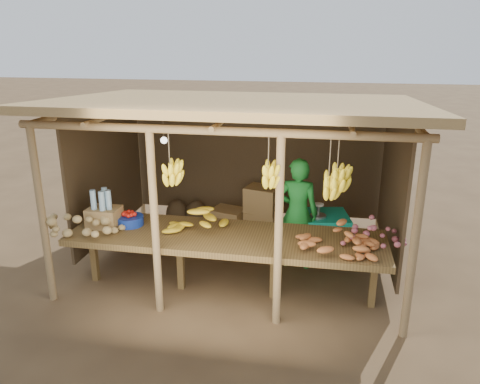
# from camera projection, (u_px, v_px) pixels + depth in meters

# --- Properties ---
(ground) EXTENTS (60.00, 60.00, 0.00)m
(ground) POSITION_uv_depth(u_px,v_px,m) (240.00, 259.00, 6.90)
(ground) COLOR brown
(ground) RESTS_ON ground
(stall_structure) EXTENTS (4.70, 3.50, 2.43)m
(stall_structure) POSITION_uv_depth(u_px,v_px,m) (243.00, 131.00, 6.27)
(stall_structure) COLOR olive
(stall_structure) RESTS_ON ground
(counter) EXTENTS (3.90, 1.05, 0.80)m
(counter) POSITION_uv_depth(u_px,v_px,m) (226.00, 239.00, 5.78)
(counter) COLOR brown
(counter) RESTS_ON ground
(potato_heap) EXTENTS (1.20, 0.94, 0.37)m
(potato_heap) POSITION_uv_depth(u_px,v_px,m) (77.00, 218.00, 5.81)
(potato_heap) COLOR tan
(potato_heap) RESTS_ON counter
(sweet_potato_heap) EXTENTS (0.87, 0.54, 0.35)m
(sweet_potato_heap) POSITION_uv_depth(u_px,v_px,m) (338.00, 237.00, 5.27)
(sweet_potato_heap) COLOR #C56D32
(sweet_potato_heap) RESTS_ON counter
(onion_heap) EXTENTS (0.85, 0.64, 0.35)m
(onion_heap) POSITION_uv_depth(u_px,v_px,m) (373.00, 232.00, 5.40)
(onion_heap) COLOR #B25662
(onion_heap) RESTS_ON counter
(banana_pile) EXTENTS (0.77, 0.61, 0.35)m
(banana_pile) POSITION_uv_depth(u_px,v_px,m) (198.00, 217.00, 5.84)
(banana_pile) COLOR yellow
(banana_pile) RESTS_ON counter
(tomato_basin) EXTENTS (0.35, 0.35, 0.18)m
(tomato_basin) POSITION_uv_depth(u_px,v_px,m) (130.00, 219.00, 6.05)
(tomato_basin) COLOR navy
(tomato_basin) RESTS_ON counter
(bottle_box) EXTENTS (0.40, 0.32, 0.50)m
(bottle_box) POSITION_uv_depth(u_px,v_px,m) (104.00, 212.00, 5.97)
(bottle_box) COLOR olive
(bottle_box) RESTS_ON counter
(vendor) EXTENTS (0.60, 0.41, 1.59)m
(vendor) POSITION_uv_depth(u_px,v_px,m) (297.00, 214.00, 6.48)
(vendor) COLOR #1B7A2A
(vendor) RESTS_ON ground
(tarp_crate) EXTENTS (0.86, 0.77, 0.90)m
(tarp_crate) POSITION_uv_depth(u_px,v_px,m) (321.00, 235.00, 6.84)
(tarp_crate) COLOR brown
(tarp_crate) RESTS_ON ground
(carton_stack) EXTENTS (1.16, 0.52, 0.82)m
(carton_stack) POSITION_uv_depth(u_px,v_px,m) (251.00, 214.00, 7.65)
(carton_stack) COLOR olive
(carton_stack) RESTS_ON ground
(burlap_sacks) EXTENTS (0.73, 0.38, 0.51)m
(burlap_sacks) POSITION_uv_depth(u_px,v_px,m) (186.00, 212.00, 8.15)
(burlap_sacks) COLOR #483721
(burlap_sacks) RESTS_ON ground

